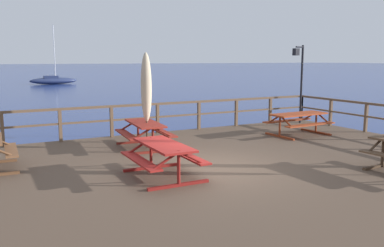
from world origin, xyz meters
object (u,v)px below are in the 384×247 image
picnic_table_mid_left (145,129)px  lamp_post_hooked (300,72)px  picnic_table_mid_right (164,153)px  picnic_table_back_right (299,119)px  patio_umbrella_tall_mid_left (146,88)px  sailboat_distant (53,80)px

picnic_table_mid_left → lamp_post_hooked: bearing=11.6°
picnic_table_mid_right → picnic_table_back_right: bearing=22.2°
picnic_table_mid_right → patio_umbrella_tall_mid_left: size_ratio=0.69×
sailboat_distant → picnic_table_back_right: bearing=-88.9°
lamp_post_hooked → sailboat_distant: (-2.73, 43.93, -2.24)m
picnic_table_mid_right → lamp_post_hooked: lamp_post_hooked is taller
picnic_table_back_right → sailboat_distant: 46.00m
picnic_table_mid_left → picnic_table_back_right: 5.56m
lamp_post_hooked → sailboat_distant: bearing=93.6°
patio_umbrella_tall_mid_left → lamp_post_hooked: (7.32, 1.59, 0.31)m
picnic_table_mid_right → sailboat_distant: size_ratio=0.25×
picnic_table_back_right → patio_umbrella_tall_mid_left: patio_umbrella_tall_mid_left is taller
picnic_table_back_right → picnic_table_mid_right: size_ratio=1.10×
patio_umbrella_tall_mid_left → lamp_post_hooked: size_ratio=0.89×
picnic_table_mid_left → lamp_post_hooked: size_ratio=0.63×
picnic_table_back_right → sailboat_distant: size_ratio=0.28×
picnic_table_back_right → lamp_post_hooked: (1.83, 2.05, 1.55)m
picnic_table_mid_right → sailboat_distant: 48.85m
picnic_table_back_right → picnic_table_mid_right: bearing=-157.8°
picnic_table_back_right → lamp_post_hooked: lamp_post_hooked is taller
picnic_table_mid_left → lamp_post_hooked: (7.35, 1.51, 1.55)m
patio_umbrella_tall_mid_left → lamp_post_hooked: lamp_post_hooked is taller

